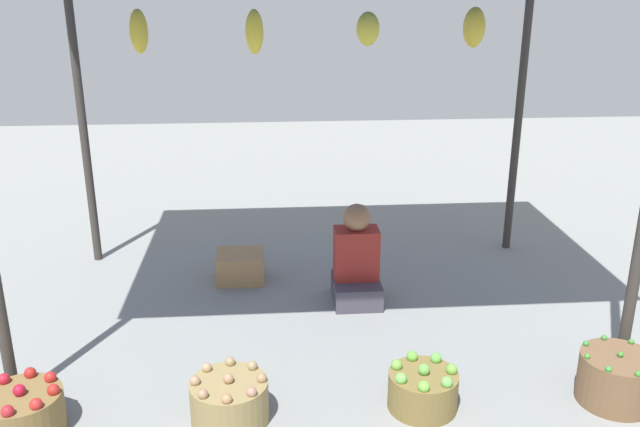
# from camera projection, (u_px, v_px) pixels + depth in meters

# --- Properties ---
(ground_plane) EXTENTS (14.00, 14.00, 0.00)m
(ground_plane) POSITION_uv_depth(u_px,v_px,m) (315.00, 307.00, 5.20)
(ground_plane) COLOR gray
(vendor_person) EXTENTS (0.36, 0.44, 0.78)m
(vendor_person) POSITION_uv_depth(u_px,v_px,m) (356.00, 264.00, 5.23)
(vendor_person) COLOR #433E4B
(vendor_person) RESTS_ON ground
(basket_red_apples) EXTENTS (0.44, 0.44, 0.30)m
(basket_red_apples) POSITION_uv_depth(u_px,v_px,m) (23.00, 412.00, 3.74)
(basket_red_apples) COLOR brown
(basket_red_apples) RESTS_ON ground
(basket_potatoes) EXTENTS (0.44, 0.44, 0.30)m
(basket_potatoes) POSITION_uv_depth(u_px,v_px,m) (229.00, 400.00, 3.84)
(basket_potatoes) COLOR olive
(basket_potatoes) RESTS_ON ground
(basket_green_apples) EXTENTS (0.41, 0.41, 0.29)m
(basket_green_apples) POSITION_uv_depth(u_px,v_px,m) (423.00, 389.00, 3.96)
(basket_green_apples) COLOR olive
(basket_green_apples) RESTS_ON ground
(basket_green_chilies) EXTENTS (0.44, 0.44, 0.33)m
(basket_green_chilies) POSITION_uv_depth(u_px,v_px,m) (616.00, 378.00, 4.01)
(basket_green_chilies) COLOR brown
(basket_green_chilies) RESTS_ON ground
(wooden_crate_near_vendor) EXTENTS (0.39, 0.35, 0.23)m
(wooden_crate_near_vendor) POSITION_uv_depth(u_px,v_px,m) (241.00, 266.00, 5.64)
(wooden_crate_near_vendor) COLOR #9D7B50
(wooden_crate_near_vendor) RESTS_ON ground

